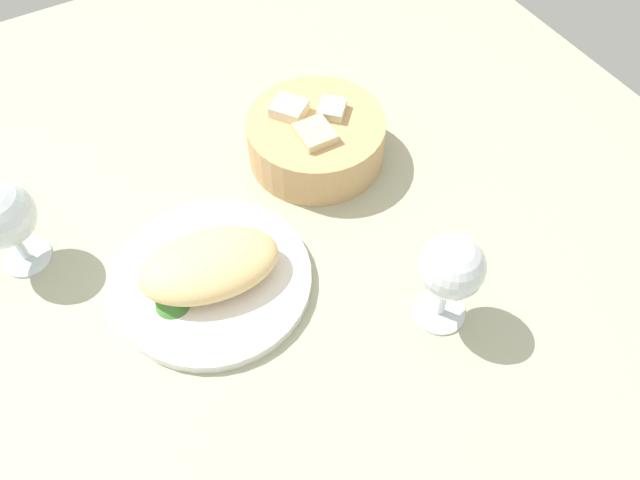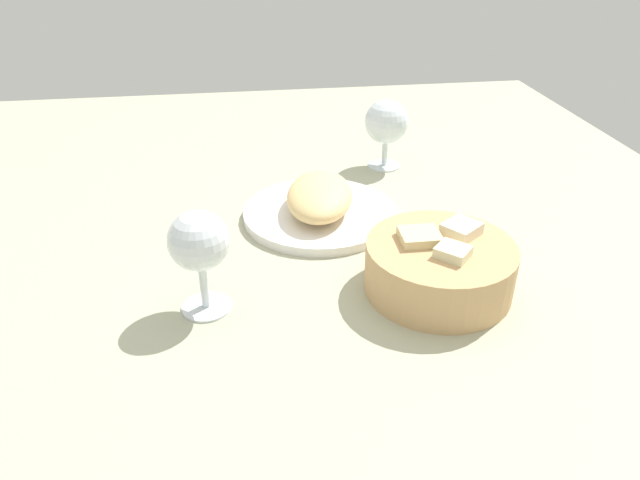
# 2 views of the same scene
# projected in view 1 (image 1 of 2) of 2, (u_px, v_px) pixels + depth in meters

# --- Properties ---
(ground_plane) EXTENTS (1.40, 1.40, 0.02)m
(ground_plane) POSITION_uv_depth(u_px,v_px,m) (226.00, 320.00, 0.75)
(ground_plane) COLOR #ACAE8F
(plate) EXTENTS (0.24, 0.24, 0.01)m
(plate) POSITION_uv_depth(u_px,v_px,m) (213.00, 279.00, 0.77)
(plate) COLOR white
(plate) RESTS_ON ground_plane
(omelette) EXTENTS (0.18, 0.13, 0.05)m
(omelette) POSITION_uv_depth(u_px,v_px,m) (209.00, 265.00, 0.74)
(omelette) COLOR #EFC782
(omelette) RESTS_ON plate
(lettuce_garnish) EXTENTS (0.04, 0.04, 0.02)m
(lettuce_garnish) POSITION_uv_depth(u_px,v_px,m) (172.00, 300.00, 0.73)
(lettuce_garnish) COLOR #3E7C31
(lettuce_garnish) RESTS_ON plate
(bread_basket) EXTENTS (0.18, 0.18, 0.08)m
(bread_basket) POSITION_uv_depth(u_px,v_px,m) (315.00, 138.00, 0.87)
(bread_basket) COLOR tan
(bread_basket) RESTS_ON ground_plane
(wine_glass_near) EXTENTS (0.07, 0.07, 0.13)m
(wine_glass_near) POSITION_uv_depth(u_px,v_px,m) (451.00, 270.00, 0.68)
(wine_glass_near) COLOR silver
(wine_glass_near) RESTS_ON ground_plane
(wine_glass_far) EXTENTS (0.08, 0.08, 0.12)m
(wine_glass_far) POSITION_uv_depth(u_px,v_px,m) (1.00, 217.00, 0.73)
(wine_glass_far) COLOR silver
(wine_glass_far) RESTS_ON ground_plane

